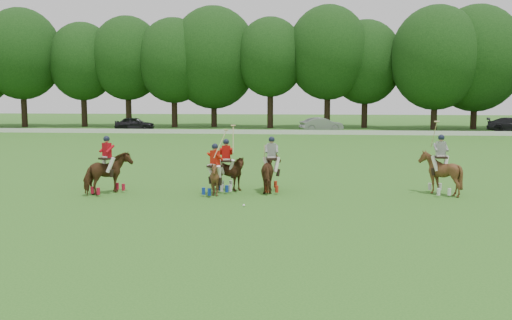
# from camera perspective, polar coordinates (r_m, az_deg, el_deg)

# --- Properties ---
(ground) EXTENTS (180.00, 180.00, 0.00)m
(ground) POSITION_cam_1_polar(r_m,az_deg,el_deg) (20.06, -8.13, -5.31)
(ground) COLOR #2B651D
(ground) RESTS_ON ground
(tree_line) EXTENTS (117.98, 14.32, 14.75)m
(tree_line) POSITION_cam_1_polar(r_m,az_deg,el_deg) (67.37, 1.71, 10.23)
(tree_line) COLOR black
(tree_line) RESTS_ON ground
(boundary_rail) EXTENTS (120.00, 0.10, 0.44)m
(boundary_rail) POSITION_cam_1_polar(r_m,az_deg,el_deg) (57.38, 0.77, 2.83)
(boundary_rail) COLOR white
(boundary_rail) RESTS_ON ground
(car_left) EXTENTS (4.53, 2.33, 1.47)m
(car_left) POSITION_cam_1_polar(r_m,az_deg,el_deg) (64.62, -12.03, 3.58)
(car_left) COLOR black
(car_left) RESTS_ON ground
(car_mid) EXTENTS (4.79, 2.96, 1.49)m
(car_mid) POSITION_cam_1_polar(r_m,az_deg,el_deg) (61.67, 6.56, 3.55)
(car_mid) COLOR gray
(car_mid) RESTS_ON ground
(polo_red_a) EXTENTS (1.88, 2.19, 2.40)m
(polo_red_a) POSITION_cam_1_polar(r_m,az_deg,el_deg) (24.28, -14.63, -1.25)
(polo_red_a) COLOR #462312
(polo_red_a) RESTS_ON ground
(polo_red_b) EXTENTS (1.63, 1.45, 2.76)m
(polo_red_b) POSITION_cam_1_polar(r_m,az_deg,el_deg) (24.23, -2.99, -1.28)
(polo_red_b) COLOR #462312
(polo_red_b) RESTS_ON ground
(polo_red_c) EXTENTS (1.64, 1.67, 2.66)m
(polo_red_c) POSITION_cam_1_polar(r_m,az_deg,el_deg) (23.25, -4.11, -1.73)
(polo_red_c) COLOR #462312
(polo_red_c) RESTS_ON ground
(polo_stripe_a) EXTENTS (1.23, 2.01, 2.34)m
(polo_stripe_a) POSITION_cam_1_polar(r_m,az_deg,el_deg) (24.00, 1.56, -1.20)
(polo_stripe_a) COLOR #462312
(polo_stripe_a) RESTS_ON ground
(polo_stripe_b) EXTENTS (1.53, 1.70, 3.01)m
(polo_stripe_b) POSITION_cam_1_polar(r_m,az_deg,el_deg) (24.56, 17.92, -1.20)
(polo_stripe_b) COLOR #462312
(polo_stripe_b) RESTS_ON ground
(polo_ball) EXTENTS (0.09, 0.09, 0.09)m
(polo_ball) POSITION_cam_1_polar(r_m,az_deg,el_deg) (21.03, -1.22, -4.56)
(polo_ball) COLOR white
(polo_ball) RESTS_ON ground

